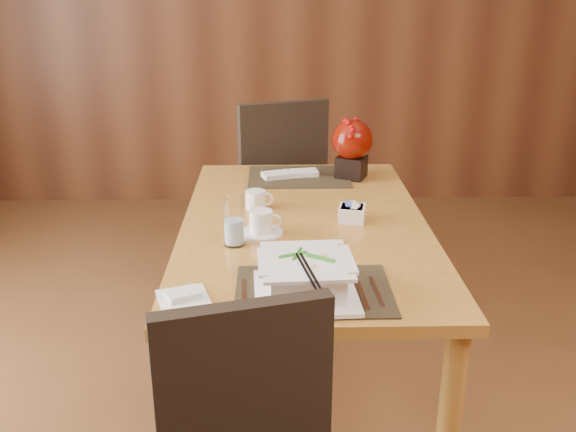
{
  "coord_description": "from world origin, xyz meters",
  "views": [
    {
      "loc": [
        -0.11,
        -1.6,
        1.62
      ],
      "look_at": [
        -0.07,
        0.35,
        0.87
      ],
      "focal_mm": 40.0,
      "sensor_mm": 36.0,
      "label": 1
    }
  ],
  "objects_px": {
    "water_glass": "(234,222)",
    "berry_decor": "(352,145)",
    "dining_table": "(304,246)",
    "bread_plate": "(183,299)",
    "soup_setting": "(306,278)",
    "coffee_cup": "(261,224)",
    "creamer_jug": "(255,200)",
    "far_chair": "(276,183)",
    "sugar_caddy": "(352,213)"
  },
  "relations": [
    {
      "from": "dining_table",
      "to": "soup_setting",
      "type": "height_order",
      "value": "soup_setting"
    },
    {
      "from": "bread_plate",
      "to": "coffee_cup",
      "type": "bearing_deg",
      "value": 66.31
    },
    {
      "from": "far_chair",
      "to": "berry_decor",
      "type": "bearing_deg",
      "value": 106.83
    },
    {
      "from": "water_glass",
      "to": "far_chair",
      "type": "bearing_deg",
      "value": 83.22
    },
    {
      "from": "dining_table",
      "to": "berry_decor",
      "type": "distance_m",
      "value": 0.64
    },
    {
      "from": "soup_setting",
      "to": "sugar_caddy",
      "type": "relative_size",
      "value": 3.19
    },
    {
      "from": "water_glass",
      "to": "sugar_caddy",
      "type": "xyz_separation_m",
      "value": [
        0.42,
        0.21,
        -0.06
      ]
    },
    {
      "from": "coffee_cup",
      "to": "far_chair",
      "type": "bearing_deg",
      "value": 87.18
    },
    {
      "from": "berry_decor",
      "to": "dining_table",
      "type": "bearing_deg",
      "value": -113.39
    },
    {
      "from": "dining_table",
      "to": "bread_plate",
      "type": "relative_size",
      "value": 10.88
    },
    {
      "from": "soup_setting",
      "to": "creamer_jug",
      "type": "distance_m",
      "value": 0.75
    },
    {
      "from": "dining_table",
      "to": "creamer_jug",
      "type": "height_order",
      "value": "creamer_jug"
    },
    {
      "from": "dining_table",
      "to": "soup_setting",
      "type": "bearing_deg",
      "value": -92.51
    },
    {
      "from": "creamer_jug",
      "to": "berry_decor",
      "type": "distance_m",
      "value": 0.58
    },
    {
      "from": "coffee_cup",
      "to": "far_chair",
      "type": "distance_m",
      "value": 1.14
    },
    {
      "from": "coffee_cup",
      "to": "sugar_caddy",
      "type": "xyz_separation_m",
      "value": [
        0.33,
        0.12,
        -0.01
      ]
    },
    {
      "from": "dining_table",
      "to": "soup_setting",
      "type": "distance_m",
      "value": 0.6
    },
    {
      "from": "coffee_cup",
      "to": "water_glass",
      "type": "height_order",
      "value": "water_glass"
    },
    {
      "from": "dining_table",
      "to": "coffee_cup",
      "type": "distance_m",
      "value": 0.24
    },
    {
      "from": "creamer_jug",
      "to": "far_chair",
      "type": "bearing_deg",
      "value": 88.18
    },
    {
      "from": "soup_setting",
      "to": "bread_plate",
      "type": "relative_size",
      "value": 2.19
    },
    {
      "from": "sugar_caddy",
      "to": "berry_decor",
      "type": "distance_m",
      "value": 0.55
    },
    {
      "from": "sugar_caddy",
      "to": "bread_plate",
      "type": "distance_m",
      "value": 0.81
    },
    {
      "from": "bread_plate",
      "to": "soup_setting",
      "type": "bearing_deg",
      "value": 2.34
    },
    {
      "from": "dining_table",
      "to": "far_chair",
      "type": "height_order",
      "value": "far_chair"
    },
    {
      "from": "sugar_caddy",
      "to": "berry_decor",
      "type": "relative_size",
      "value": 0.36
    },
    {
      "from": "creamer_jug",
      "to": "far_chair",
      "type": "xyz_separation_m",
      "value": [
        0.08,
        0.85,
        -0.21
      ]
    },
    {
      "from": "dining_table",
      "to": "creamer_jug",
      "type": "bearing_deg",
      "value": 141.11
    },
    {
      "from": "dining_table",
      "to": "berry_decor",
      "type": "bearing_deg",
      "value": 66.61
    },
    {
      "from": "dining_table",
      "to": "bread_plate",
      "type": "bearing_deg",
      "value": -121.96
    },
    {
      "from": "water_glass",
      "to": "creamer_jug",
      "type": "height_order",
      "value": "water_glass"
    },
    {
      "from": "soup_setting",
      "to": "coffee_cup",
      "type": "height_order",
      "value": "soup_setting"
    },
    {
      "from": "soup_setting",
      "to": "far_chair",
      "type": "xyz_separation_m",
      "value": [
        -0.08,
        1.58,
        -0.23
      ]
    },
    {
      "from": "creamer_jug",
      "to": "berry_decor",
      "type": "relative_size",
      "value": 0.38
    },
    {
      "from": "dining_table",
      "to": "far_chair",
      "type": "xyz_separation_m",
      "value": [
        -0.1,
        1.0,
        -0.07
      ]
    },
    {
      "from": "coffee_cup",
      "to": "berry_decor",
      "type": "relative_size",
      "value": 0.58
    },
    {
      "from": "creamer_jug",
      "to": "far_chair",
      "type": "distance_m",
      "value": 0.88
    },
    {
      "from": "creamer_jug",
      "to": "bread_plate",
      "type": "bearing_deg",
      "value": -100.37
    },
    {
      "from": "berry_decor",
      "to": "bread_plate",
      "type": "bearing_deg",
      "value": -118.04
    },
    {
      "from": "sugar_caddy",
      "to": "berry_decor",
      "type": "xyz_separation_m",
      "value": [
        0.06,
        0.53,
        0.12
      ]
    },
    {
      "from": "soup_setting",
      "to": "coffee_cup",
      "type": "bearing_deg",
      "value": 103.08
    },
    {
      "from": "berry_decor",
      "to": "sugar_caddy",
      "type": "bearing_deg",
      "value": -96.29
    },
    {
      "from": "soup_setting",
      "to": "sugar_caddy",
      "type": "height_order",
      "value": "soup_setting"
    },
    {
      "from": "berry_decor",
      "to": "far_chair",
      "type": "relative_size",
      "value": 0.26
    },
    {
      "from": "bread_plate",
      "to": "far_chair",
      "type": "height_order",
      "value": "far_chair"
    },
    {
      "from": "dining_table",
      "to": "creamer_jug",
      "type": "xyz_separation_m",
      "value": [
        -0.19,
        0.15,
        0.13
      ]
    },
    {
      "from": "water_glass",
      "to": "berry_decor",
      "type": "xyz_separation_m",
      "value": [
        0.48,
        0.74,
        0.07
      ]
    },
    {
      "from": "soup_setting",
      "to": "water_glass",
      "type": "xyz_separation_m",
      "value": [
        -0.22,
        0.38,
        0.03
      ]
    },
    {
      "from": "coffee_cup",
      "to": "water_glass",
      "type": "bearing_deg",
      "value": -134.43
    },
    {
      "from": "berry_decor",
      "to": "soup_setting",
      "type": "bearing_deg",
      "value": -103.04
    }
  ]
}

